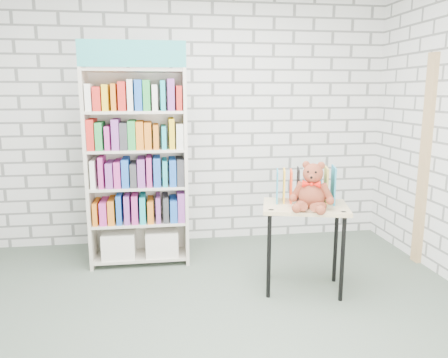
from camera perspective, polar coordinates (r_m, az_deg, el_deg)
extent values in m
plane|color=#495749|center=(3.49, -1.17, -18.44)|extent=(4.50, 4.50, 0.00)
cube|color=silver|center=(5.03, -4.11, 7.52)|extent=(4.50, 0.02, 2.80)
cube|color=silver|center=(1.12, 11.51, -6.05)|extent=(4.50, 0.02, 2.80)
cube|color=beige|center=(4.47, -17.24, 1.10)|extent=(0.03, 0.38, 1.95)
cube|color=beige|center=(4.42, -5.08, 1.46)|extent=(0.03, 0.38, 1.95)
cube|color=beige|center=(4.60, -11.09, 1.67)|extent=(0.98, 0.02, 1.95)
cube|color=teal|center=(4.19, -11.90, 15.75)|extent=(0.98, 0.02, 0.24)
cube|color=beige|center=(4.67, -10.76, -9.80)|extent=(0.91, 0.36, 0.03)
cube|color=beige|center=(4.55, -10.93, -5.46)|extent=(0.91, 0.36, 0.03)
cube|color=beige|center=(4.46, -11.11, -0.91)|extent=(0.91, 0.36, 0.03)
cube|color=beige|center=(4.40, -11.29, 3.79)|extent=(0.91, 0.36, 0.03)
cube|color=beige|center=(4.36, -11.48, 8.60)|extent=(0.91, 0.36, 0.03)
cube|color=beige|center=(4.36, -11.68, 13.72)|extent=(0.91, 0.36, 0.03)
cube|color=silver|center=(4.63, -13.53, -8.18)|extent=(0.33, 0.32, 0.26)
cube|color=silver|center=(4.61, -8.11, -8.07)|extent=(0.33, 0.32, 0.26)
cube|color=purple|center=(4.50, -11.01, -3.74)|extent=(0.91, 0.32, 0.26)
cube|color=#333338|center=(4.42, -11.18, 0.88)|extent=(0.91, 0.32, 0.26)
cube|color=red|center=(4.37, -11.37, 5.64)|extent=(0.91, 0.32, 0.26)
cube|color=yellow|center=(4.35, -11.56, 10.48)|extent=(0.91, 0.32, 0.26)
cube|color=tan|center=(3.83, 10.56, -3.61)|extent=(0.82, 0.66, 0.03)
cylinder|color=black|center=(3.75, 5.88, -10.00)|extent=(0.04, 0.04, 0.74)
cylinder|color=black|center=(4.12, 5.90, -8.05)|extent=(0.04, 0.04, 0.74)
cylinder|color=black|center=(3.80, 15.21, -10.05)|extent=(0.04, 0.04, 0.74)
cylinder|color=black|center=(4.16, 14.37, -8.13)|extent=(0.04, 0.04, 0.74)
cylinder|color=black|center=(3.64, 6.18, -4.05)|extent=(0.05, 0.05, 0.01)
cylinder|color=black|center=(3.69, 15.33, -4.18)|extent=(0.05, 0.05, 0.01)
cube|color=teal|center=(3.89, 6.95, -0.75)|extent=(0.07, 0.22, 0.30)
cube|color=yellow|center=(3.89, 7.85, -0.77)|extent=(0.07, 0.22, 0.30)
cube|color=#FF411B|center=(3.90, 8.74, -0.79)|extent=(0.07, 0.22, 0.30)
cube|color=black|center=(3.90, 9.63, -0.80)|extent=(0.07, 0.22, 0.30)
cube|color=white|center=(3.90, 10.52, -0.82)|extent=(0.07, 0.22, 0.30)
cube|color=orange|center=(3.91, 11.41, -0.84)|extent=(0.07, 0.22, 0.30)
cube|color=#36A0CC|center=(3.92, 12.29, -0.85)|extent=(0.07, 0.22, 0.30)
cube|color=gold|center=(3.92, 13.17, -0.87)|extent=(0.07, 0.22, 0.30)
cube|color=teal|center=(3.93, 14.05, -0.89)|extent=(0.07, 0.22, 0.30)
ellipsoid|color=maroon|center=(3.72, 11.45, -1.97)|extent=(0.23, 0.20, 0.23)
sphere|color=maroon|center=(3.68, 11.55, 0.72)|extent=(0.17, 0.17, 0.17)
sphere|color=maroon|center=(3.69, 10.68, 1.85)|extent=(0.06, 0.06, 0.06)
sphere|color=maroon|center=(3.67, 12.57, 1.74)|extent=(0.06, 0.06, 0.06)
sphere|color=maroon|center=(3.61, 11.40, 0.19)|extent=(0.07, 0.07, 0.07)
sphere|color=black|center=(3.61, 10.97, 0.91)|extent=(0.02, 0.02, 0.02)
sphere|color=black|center=(3.60, 11.88, 0.86)|extent=(0.02, 0.02, 0.02)
sphere|color=black|center=(3.58, 11.34, 0.19)|extent=(0.02, 0.02, 0.02)
cylinder|color=maroon|center=(3.70, 9.63, -1.42)|extent=(0.11, 0.13, 0.17)
cylinder|color=maroon|center=(3.68, 13.24, -1.66)|extent=(0.14, 0.08, 0.17)
sphere|color=maroon|center=(3.71, 9.04, -2.45)|extent=(0.07, 0.07, 0.07)
sphere|color=maroon|center=(3.67, 13.69, -2.77)|extent=(0.07, 0.07, 0.07)
cylinder|color=maroon|center=(3.63, 10.12, -3.42)|extent=(0.10, 0.18, 0.09)
cylinder|color=maroon|center=(3.61, 12.22, -3.57)|extent=(0.18, 0.17, 0.09)
sphere|color=maroon|center=(3.56, 9.48, -3.78)|extent=(0.08, 0.08, 0.08)
sphere|color=maroon|center=(3.54, 12.52, -4.00)|extent=(0.08, 0.08, 0.08)
cone|color=red|center=(3.63, 10.76, -0.63)|extent=(0.09, 0.09, 0.06)
cone|color=red|center=(3.62, 11.98, -0.70)|extent=(0.09, 0.09, 0.06)
sphere|color=red|center=(3.63, 11.37, -0.68)|extent=(0.04, 0.04, 0.04)
cube|color=tan|center=(4.78, 24.71, 2.09)|extent=(0.05, 0.12, 2.10)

